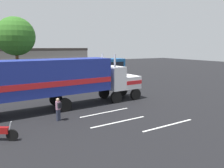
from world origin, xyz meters
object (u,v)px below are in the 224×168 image
semi_truck (61,79)px  person_bystander (58,108)px  tree_left (16,36)px  parked_bus (88,69)px

semi_truck → person_bystander: size_ratio=8.78×
semi_truck → tree_left: tree_left is taller
person_bystander → semi_truck: bearing=70.3°
tree_left → person_bystander: bearing=-88.4°
semi_truck → tree_left: (-1.63, 16.70, 4.08)m
semi_truck → parked_bus: (6.94, 10.59, -0.46)m
semi_truck → person_bystander: 3.62m
semi_truck → person_bystander: bearing=-109.7°
person_bystander → tree_left: bearing=91.6°
semi_truck → parked_bus: semi_truck is taller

